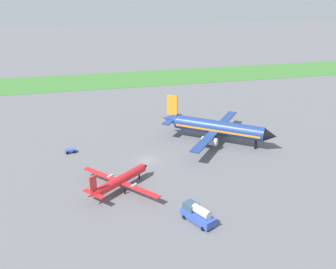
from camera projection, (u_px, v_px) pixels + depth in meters
ground_plane at (147, 160)px, 90.12m from camera, size 600.00×600.00×0.00m
grass_taxiway_strip at (111, 80)px, 162.20m from camera, size 360.00×28.00×0.08m
airplane_midfield_jet at (216, 128)px, 98.85m from camera, size 26.24×25.77×11.02m
airplane_foreground_turboprop at (120, 180)px, 76.55m from camera, size 14.51×16.23×5.98m
baggage_cart_near_gate at (70, 150)px, 93.92m from camera, size 2.59×2.05×0.90m
fuel_truck_midfield at (198, 214)px, 66.58m from camera, size 5.09×6.88×3.29m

